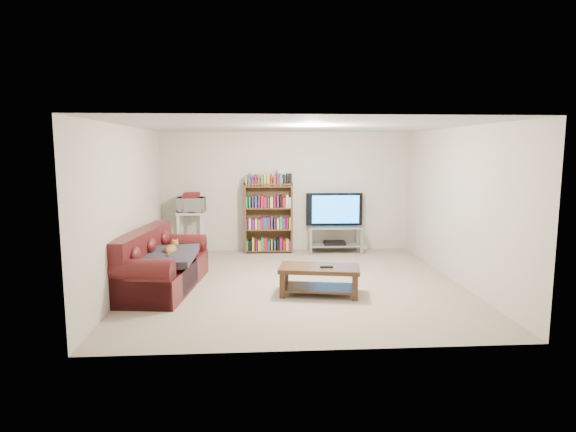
{
  "coord_description": "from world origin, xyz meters",
  "views": [
    {
      "loc": [
        -0.61,
        -7.2,
        2.07
      ],
      "look_at": [
        -0.1,
        0.4,
        1.0
      ],
      "focal_mm": 30.0,
      "sensor_mm": 36.0,
      "label": 1
    }
  ],
  "objects": [
    {
      "name": "wall_right",
      "position": [
        2.5,
        0.0,
        1.2
      ],
      "size": [
        0.0,
        5.0,
        5.0
      ],
      "primitive_type": "plane",
      "rotation": [
        1.57,
        0.0,
        -1.57
      ],
      "color": "beige",
      "rests_on": "ground"
    },
    {
      "name": "bookshelf",
      "position": [
        -0.36,
        2.3,
        0.71
      ],
      "size": [
        0.97,
        0.32,
        1.39
      ],
      "rotation": [
        0.0,
        0.0,
        -0.02
      ],
      "color": "#4D331A",
      "rests_on": "floor"
    },
    {
      "name": "floor",
      "position": [
        0.0,
        0.0,
        0.0
      ],
      "size": [
        5.0,
        5.0,
        0.0
      ],
      "primitive_type": "plane",
      "color": "tan",
      "rests_on": "ground"
    },
    {
      "name": "wall_back",
      "position": [
        0.0,
        2.5,
        1.2
      ],
      "size": [
        5.0,
        0.0,
        5.0
      ],
      "primitive_type": "plane",
      "rotation": [
        1.57,
        0.0,
        0.0
      ],
      "color": "beige",
      "rests_on": "ground"
    },
    {
      "name": "cat",
      "position": [
        -1.89,
        -0.11,
        0.58
      ],
      "size": [
        0.29,
        0.58,
        0.17
      ],
      "primitive_type": null,
      "rotation": [
        0.0,
        0.0,
        -0.12
      ],
      "color": "brown",
      "rests_on": "sofa"
    },
    {
      "name": "ceiling",
      "position": [
        0.0,
        0.0,
        2.4
      ],
      "size": [
        5.0,
        5.0,
        0.0
      ],
      "primitive_type": "plane",
      "rotation": [
        3.14,
        0.0,
        0.0
      ],
      "color": "white",
      "rests_on": "ground"
    },
    {
      "name": "coffee_table",
      "position": [
        0.28,
        -0.59,
        0.29
      ],
      "size": [
        1.21,
        0.76,
        0.41
      ],
      "rotation": [
        0.0,
        0.0,
        -0.18
      ],
      "color": "#3E2615",
      "rests_on": "floor"
    },
    {
      "name": "blanket",
      "position": [
        -1.91,
        -0.29,
        0.52
      ],
      "size": [
        0.84,
        1.06,
        0.18
      ],
      "primitive_type": "cube",
      "rotation": [
        0.05,
        -0.04,
        -0.04
      ],
      "color": "#312C37",
      "rests_on": "sofa"
    },
    {
      "name": "dvd_player",
      "position": [
        0.96,
        2.21,
        0.19
      ],
      "size": [
        0.43,
        0.31,
        0.06
      ],
      "primitive_type": "cube",
      "rotation": [
        0.0,
        0.0,
        -0.02
      ],
      "color": "black",
      "rests_on": "tv_stand"
    },
    {
      "name": "sofa",
      "position": [
        -2.07,
        -0.13,
        0.31
      ],
      "size": [
        1.13,
        2.14,
        0.87
      ],
      "rotation": [
        0.0,
        0.0,
        -0.12
      ],
      "color": "#4B1315",
      "rests_on": "floor"
    },
    {
      "name": "tv_stand",
      "position": [
        0.96,
        2.21,
        0.36
      ],
      "size": [
        1.07,
        0.5,
        0.53
      ],
      "rotation": [
        0.0,
        0.0,
        -0.02
      ],
      "color": "#999EA3",
      "rests_on": "floor"
    },
    {
      "name": "wall_left",
      "position": [
        -2.5,
        0.0,
        1.2
      ],
      "size": [
        0.0,
        5.0,
        5.0
      ],
      "primitive_type": "plane",
      "rotation": [
        1.57,
        0.0,
        1.57
      ],
      "color": "beige",
      "rests_on": "ground"
    },
    {
      "name": "microwave_stand",
      "position": [
        -1.87,
        2.16,
        0.54
      ],
      "size": [
        0.55,
        0.42,
        0.85
      ],
      "rotation": [
        0.0,
        0.0,
        -0.07
      ],
      "color": "silver",
      "rests_on": "floor"
    },
    {
      "name": "shelf_clutter",
      "position": [
        -0.27,
        2.31,
        1.49
      ],
      "size": [
        0.71,
        0.22,
        0.28
      ],
      "rotation": [
        0.0,
        0.0,
        -0.02
      ],
      "color": "silver",
      "rests_on": "bookshelf"
    },
    {
      "name": "game_boxes",
      "position": [
        -1.87,
        2.16,
        1.16
      ],
      "size": [
        0.32,
        0.29,
        0.05
      ],
      "primitive_type": "cube",
      "rotation": [
        0.0,
        0.0,
        -0.07
      ],
      "color": "maroon",
      "rests_on": "microwave"
    },
    {
      "name": "television",
      "position": [
        0.96,
        2.21,
        0.86
      ],
      "size": [
        1.14,
        0.17,
        0.66
      ],
      "primitive_type": "imported",
      "rotation": [
        0.0,
        0.0,
        3.12
      ],
      "color": "black",
      "rests_on": "tv_stand"
    },
    {
      "name": "remote",
      "position": [
        0.37,
        -0.66,
        0.42
      ],
      "size": [
        0.19,
        0.06,
        0.02
      ],
      "primitive_type": "cube",
      "rotation": [
        0.0,
        0.0,
        -0.03
      ],
      "color": "black",
      "rests_on": "coffee_table"
    },
    {
      "name": "wall_front",
      "position": [
        0.0,
        -2.5,
        1.2
      ],
      "size": [
        5.0,
        0.0,
        5.0
      ],
      "primitive_type": "plane",
      "rotation": [
        -1.57,
        0.0,
        0.0
      ],
      "color": "beige",
      "rests_on": "ground"
    },
    {
      "name": "microwave",
      "position": [
        -1.87,
        2.16,
        0.99
      ],
      "size": [
        0.54,
        0.39,
        0.29
      ],
      "primitive_type": "imported",
      "rotation": [
        0.0,
        0.0,
        -0.07
      ],
      "color": "silver",
      "rests_on": "microwave_stand"
    }
  ]
}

